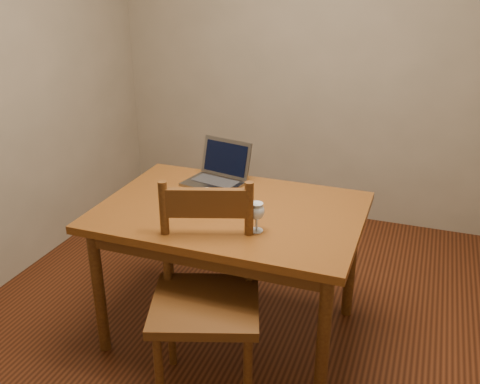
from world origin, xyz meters
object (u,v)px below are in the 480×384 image
(table, at_px, (231,224))
(plate, at_px, (200,203))
(laptop, at_px, (219,171))
(chair, at_px, (205,289))
(milk_glass, at_px, (256,217))

(table, bearing_deg, plate, -173.80)
(plate, height_order, laptop, laptop)
(chair, relative_size, plate, 2.76)
(table, distance_m, chair, 0.45)
(chair, xyz_separation_m, milk_glass, (0.15, 0.25, 0.27))
(laptop, bearing_deg, milk_glass, -40.80)
(chair, bearing_deg, table, 77.15)
(milk_glass, bearing_deg, laptop, 127.56)
(chair, bearing_deg, plate, 97.29)
(milk_glass, xyz_separation_m, laptop, (-0.39, 0.50, -0.01))
(milk_glass, height_order, laptop, laptop)
(chair, height_order, laptop, same)
(table, xyz_separation_m, chair, (0.05, -0.43, -0.11))
(chair, distance_m, laptop, 0.82)
(chair, distance_m, plate, 0.51)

